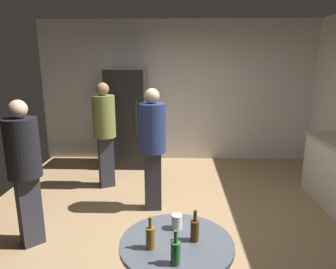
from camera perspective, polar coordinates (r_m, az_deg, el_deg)
name	(u,v)px	position (r m, az deg, el deg)	size (l,w,h in m)	color
ground_plane	(177,228)	(3.93, 1.60, -17.08)	(5.20, 5.20, 0.10)	#9E7C56
wall_back	(178,92)	(6.03, 1.81, 7.95)	(5.32, 0.06, 2.70)	silver
refrigerator	(127,118)	(5.75, -7.63, 3.01)	(0.70, 0.68, 1.80)	black
foreground_table	(176,255)	(2.32, 1.43, -21.53)	(0.80, 0.80, 0.73)	#4C515B
beer_bottle_amber	(150,237)	(2.16, -3.38, -18.50)	(0.06, 0.06, 0.23)	#8C5919
beer_bottle_brown	(194,230)	(2.24, 4.96, -17.25)	(0.06, 0.06, 0.23)	#593314
beer_bottle_green	(175,252)	(2.02, 1.35, -21.03)	(0.06, 0.06, 0.23)	#26662D
plastic_cup_white	(177,222)	(2.38, 1.67, -15.93)	(0.08, 0.08, 0.11)	white
person_in_olive_shirt	(104,127)	(4.78, -11.77, 1.29)	(0.45, 0.45, 1.64)	#2D2D38
person_in_black_shirt	(24,163)	(3.51, -25.24, -4.90)	(0.48, 0.48, 1.58)	#2D2D38
person_in_navy_shirt	(152,141)	(3.95, -2.94, -1.20)	(0.37, 0.37, 1.62)	#2D2D38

